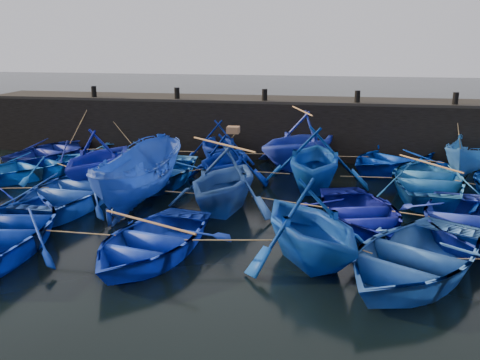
# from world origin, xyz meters

# --- Properties ---
(ground) EXTENTS (120.00, 120.00, 0.00)m
(ground) POSITION_xyz_m (0.00, 0.00, 0.00)
(ground) COLOR black
(ground) RESTS_ON ground
(quay_wall) EXTENTS (26.00, 2.50, 2.50)m
(quay_wall) POSITION_xyz_m (0.00, 10.50, 1.25)
(quay_wall) COLOR black
(quay_wall) RESTS_ON ground
(quay_top) EXTENTS (26.00, 2.50, 0.12)m
(quay_top) POSITION_xyz_m (0.00, 10.50, 2.56)
(quay_top) COLOR black
(quay_top) RESTS_ON quay_wall
(bollard_0) EXTENTS (0.24, 0.24, 0.50)m
(bollard_0) POSITION_xyz_m (-8.00, 9.60, 2.87)
(bollard_0) COLOR black
(bollard_0) RESTS_ON quay_top
(bollard_1) EXTENTS (0.24, 0.24, 0.50)m
(bollard_1) POSITION_xyz_m (-4.00, 9.60, 2.87)
(bollard_1) COLOR black
(bollard_1) RESTS_ON quay_top
(bollard_2) EXTENTS (0.24, 0.24, 0.50)m
(bollard_2) POSITION_xyz_m (0.00, 9.60, 2.87)
(bollard_2) COLOR black
(bollard_2) RESTS_ON quay_top
(bollard_3) EXTENTS (0.24, 0.24, 0.50)m
(bollard_3) POSITION_xyz_m (4.00, 9.60, 2.87)
(bollard_3) COLOR black
(bollard_3) RESTS_ON quay_top
(bollard_4) EXTENTS (0.24, 0.24, 0.50)m
(bollard_4) POSITION_xyz_m (8.00, 9.60, 2.87)
(bollard_4) COLOR black
(bollard_4) RESTS_ON quay_top
(boat_0) EXTENTS (4.63, 5.54, 0.99)m
(boat_0) POSITION_xyz_m (-8.92, 7.44, 0.49)
(boat_0) COLOR navy
(boat_0) RESTS_ON ground
(boat_1) EXTENTS (4.57, 5.22, 0.90)m
(boat_1) POSITION_xyz_m (-6.07, 7.85, 0.45)
(boat_1) COLOR blue
(boat_1) RESTS_ON ground
(boat_2) EXTENTS (3.88, 4.27, 1.93)m
(boat_2) POSITION_xyz_m (-1.77, 7.98, 0.97)
(boat_2) COLOR navy
(boat_2) RESTS_ON ground
(boat_3) EXTENTS (5.89, 6.00, 2.40)m
(boat_3) POSITION_xyz_m (1.72, 8.04, 1.20)
(boat_3) COLOR #1E33C4
(boat_3) RESTS_ON ground
(boat_4) EXTENTS (5.81, 6.01, 1.02)m
(boat_4) POSITION_xyz_m (5.42, 8.21, 0.51)
(boat_4) COLOR #002699
(boat_4) RESTS_ON ground
(boat_5) EXTENTS (2.97, 4.33, 1.57)m
(boat_5) POSITION_xyz_m (8.31, 7.63, 0.78)
(boat_5) COLOR #265DA4
(boat_5) RESTS_ON ground
(boat_6) EXTENTS (4.88, 5.31, 0.90)m
(boat_6) POSITION_xyz_m (-8.45, 4.93, 0.45)
(boat_6) COLOR blue
(boat_6) RESTS_ON ground
(boat_7) EXTENTS (4.10, 4.58, 2.17)m
(boat_7) POSITION_xyz_m (-5.41, 4.07, 1.08)
(boat_7) COLOR #0D1898
(boat_7) RESTS_ON ground
(boat_8) EXTENTS (3.93, 5.20, 1.02)m
(boat_8) POSITION_xyz_m (-3.32, 4.44, 0.51)
(boat_8) COLOR #134AA0
(boat_8) RESTS_ON ground
(boat_9) EXTENTS (3.73, 4.16, 1.96)m
(boat_9) POSITION_xyz_m (-0.87, 5.01, 0.98)
(boat_9) COLOR #001782
(boat_9) RESTS_ON ground
(boat_10) EXTENTS (3.92, 4.54, 2.37)m
(boat_10) POSITION_xyz_m (2.45, 4.87, 1.19)
(boat_10) COLOR #073A9E
(boat_10) RESTS_ON ground
(boat_11) EXTENTS (4.12, 5.50, 1.09)m
(boat_11) POSITION_xyz_m (6.38, 4.96, 0.54)
(boat_11) COLOR #14539B
(boat_11) RESTS_ON ground
(boat_14) EXTENTS (3.82, 5.21, 1.06)m
(boat_14) POSITION_xyz_m (-5.27, 1.73, 0.53)
(boat_14) COLOR #1942AA
(boat_14) RESTS_ON ground
(boat_15) EXTENTS (2.33, 5.25, 1.98)m
(boat_15) POSITION_xyz_m (-3.14, 1.97, 0.99)
(boat_15) COLOR #1D41A6
(boat_15) RESTS_ON ground
(boat_16) EXTENTS (4.22, 4.67, 2.15)m
(boat_16) POSITION_xyz_m (-0.31, 1.89, 1.07)
(boat_16) COLOR #224B93
(boat_16) RESTS_ON ground
(boat_17) EXTENTS (4.33, 5.20, 0.93)m
(boat_17) POSITION_xyz_m (3.88, 1.14, 0.46)
(boat_17) COLOR navy
(boat_17) RESTS_ON ground
(boat_18) EXTENTS (3.96, 5.14, 0.99)m
(boat_18) POSITION_xyz_m (6.66, 0.83, 0.49)
(boat_18) COLOR #162998
(boat_18) RESTS_ON ground
(boat_21) EXTENTS (4.46, 5.69, 1.08)m
(boat_21) POSITION_xyz_m (-5.32, -1.98, 0.54)
(boat_21) COLOR navy
(boat_21) RESTS_ON ground
(boat_22) EXTENTS (4.09, 5.09, 0.94)m
(boat_22) POSITION_xyz_m (-1.39, -2.01, 0.47)
(boat_22) COLOR #0F2BB3
(boat_22) RESTS_ON ground
(boat_23) EXTENTS (5.06, 5.23, 2.11)m
(boat_23) POSITION_xyz_m (2.55, -1.66, 1.05)
(boat_23) COLOR #073791
(boat_23) RESTS_ON ground
(boat_24) EXTENTS (5.87, 6.38, 1.08)m
(boat_24) POSITION_xyz_m (4.92, -2.09, 0.54)
(boat_24) COLOR #2153AD
(boat_24) RESTS_ON ground
(wooden_crate) EXTENTS (0.45, 0.41, 0.25)m
(wooden_crate) POSITION_xyz_m (-0.57, 5.01, 2.08)
(wooden_crate) COLOR brown
(wooden_crate) RESTS_ON boat_9
(mooring_ropes) EXTENTS (17.53, 11.63, 2.10)m
(mooring_ropes) POSITION_xyz_m (-0.13, 4.94, 0.88)
(mooring_ropes) COLOR tan
(mooring_ropes) RESTS_ON ground
(loose_oars) EXTENTS (10.03, 12.13, 1.52)m
(loose_oars) POSITION_xyz_m (1.60, 3.22, 1.67)
(loose_oars) COLOR #99724C
(loose_oars) RESTS_ON ground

